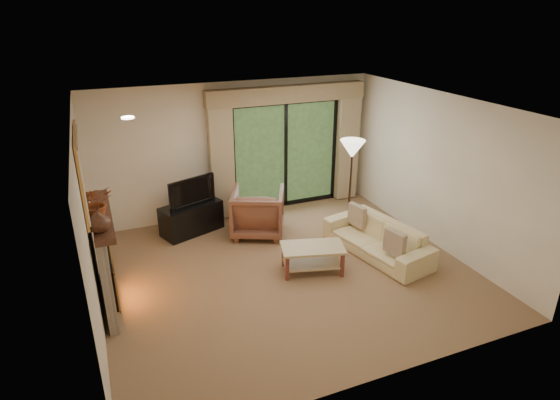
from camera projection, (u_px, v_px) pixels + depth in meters
name	position (u px, v px, depth m)	size (l,w,h in m)	color
floor	(287.00, 271.00, 7.36)	(5.50, 5.50, 0.00)	#886545
ceiling	(288.00, 106.00, 6.36)	(5.50, 5.50, 0.00)	silver
wall_back	(237.00, 150.00, 9.00)	(5.00, 5.00, 0.00)	beige
wall_front	(385.00, 280.00, 4.73)	(5.00, 5.00, 0.00)	beige
wall_left	(88.00, 226.00, 5.90)	(5.00, 5.00, 0.00)	beige
wall_right	(438.00, 171.00, 7.83)	(5.00, 5.00, 0.00)	beige
fireplace	(104.00, 259.00, 6.35)	(0.24, 1.70, 1.37)	gray
mirror	(82.00, 172.00, 5.83)	(0.07, 1.45, 1.02)	#C08642
sliding_door	(285.00, 155.00, 9.38)	(2.26, 0.10, 2.16)	black
curtain_left	(222.00, 159.00, 8.78)	(0.45, 0.18, 2.35)	tan
curtain_right	(347.00, 144.00, 9.72)	(0.45, 0.18, 2.35)	tan
cornice	(288.00, 94.00, 8.84)	(3.20, 0.24, 0.32)	#9B815D
media_console	(192.00, 218.00, 8.55)	(1.10, 0.49, 0.55)	black
tv	(189.00, 191.00, 8.34)	(0.92, 0.12, 0.53)	black
armchair	(258.00, 212.00, 8.43)	(0.91, 0.94, 0.85)	brown
sofa	(377.00, 239.00, 7.78)	(1.94, 0.76, 0.56)	beige
pillow_near	(395.00, 243.00, 7.20)	(0.10, 0.39, 0.39)	brown
pillow_far	(357.00, 215.00, 8.15)	(0.10, 0.37, 0.37)	brown
coffee_table	(312.00, 259.00, 7.29)	(0.97, 0.53, 0.43)	tan
floor_lamp	(350.00, 185.00, 8.55)	(0.45, 0.45, 1.68)	white
vase	(98.00, 220.00, 5.55)	(0.27, 0.27, 0.28)	#46271A
branches	(96.00, 203.00, 5.83)	(0.40, 0.35, 0.45)	#96451F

